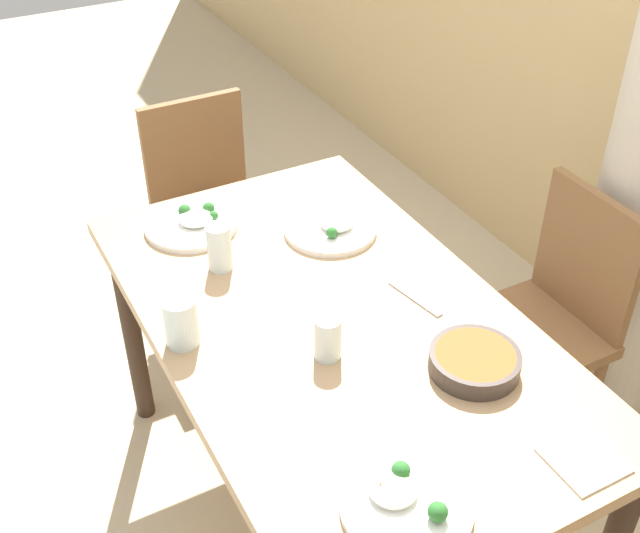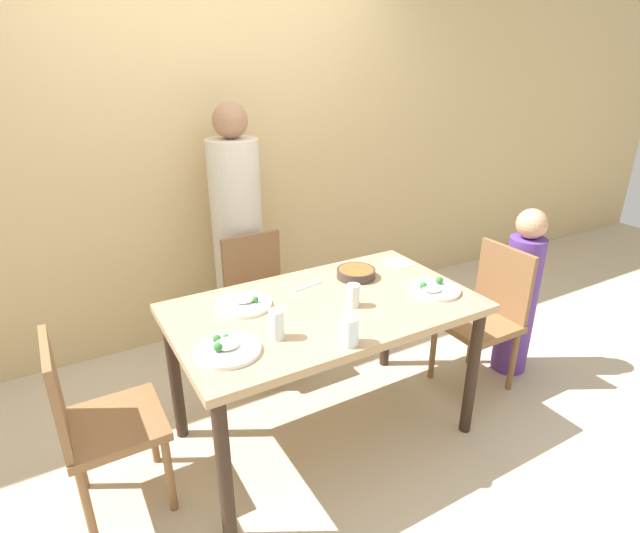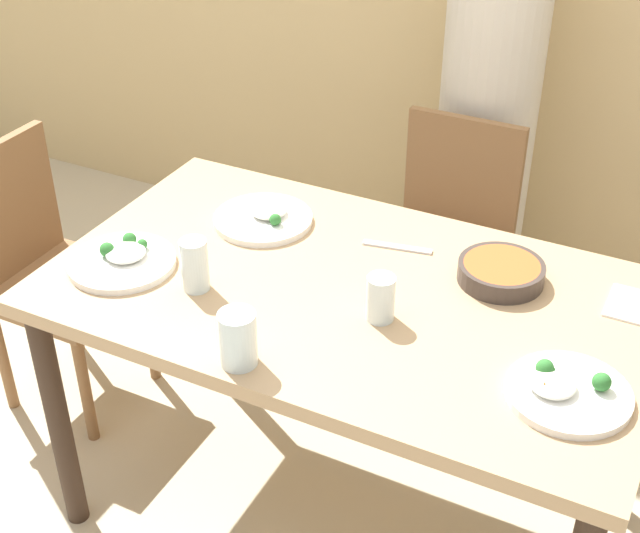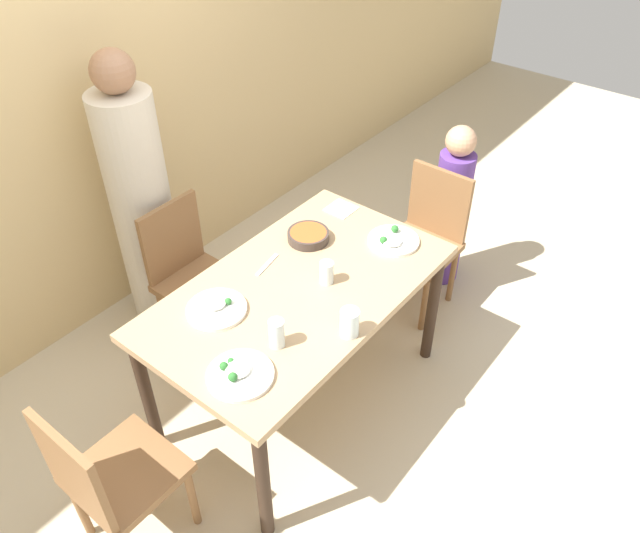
{
  "view_description": "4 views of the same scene",
  "coord_description": "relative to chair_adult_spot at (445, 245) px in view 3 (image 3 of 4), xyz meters",
  "views": [
    {
      "loc": [
        1.32,
        -0.75,
        2.05
      ],
      "look_at": [
        0.01,
        -0.05,
        0.96
      ],
      "focal_mm": 45.0,
      "sensor_mm": 36.0,
      "label": 1
    },
    {
      "loc": [
        -1.09,
        -1.84,
        1.87
      ],
      "look_at": [
        -0.07,
        -0.07,
        1.01
      ],
      "focal_mm": 28.0,
      "sensor_mm": 36.0,
      "label": 2
    },
    {
      "loc": [
        0.73,
        -1.6,
        1.98
      ],
      "look_at": [
        -0.06,
        -0.05,
        0.85
      ],
      "focal_mm": 50.0,
      "sensor_mm": 36.0,
      "label": 3
    },
    {
      "loc": [
        -1.62,
        -1.42,
        2.65
      ],
      "look_at": [
        0.13,
        -0.02,
        0.82
      ],
      "focal_mm": 35.0,
      "sensor_mm": 36.0,
      "label": 4
    }
  ],
  "objects": [
    {
      "name": "ground_plane",
      "position": [
        0.02,
        -0.76,
        -0.47
      ],
      "size": [
        10.0,
        10.0,
        0.0
      ],
      "primitive_type": "plane",
      "color": "beige"
    },
    {
      "name": "dining_table",
      "position": [
        0.02,
        -0.76,
        0.21
      ],
      "size": [
        1.46,
        0.85,
        0.77
      ],
      "color": "tan",
      "rests_on": "ground_plane"
    },
    {
      "name": "chair_adult_spot",
      "position": [
        0.0,
        0.0,
        0.0
      ],
      "size": [
        0.4,
        0.4,
        0.87
      ],
      "color": "brown",
      "rests_on": "ground_plane"
    },
    {
      "name": "chair_empty_left",
      "position": [
        -1.05,
        -0.69,
        0.0
      ],
      "size": [
        0.4,
        0.4,
        0.87
      ],
      "rotation": [
        0.0,
        0.0,
        1.57
      ],
      "color": "brown",
      "rests_on": "ground_plane"
    },
    {
      "name": "person_adult",
      "position": [
        0.0,
        0.34,
        0.29
      ],
      "size": [
        0.33,
        0.33,
        1.63
      ],
      "color": "beige",
      "rests_on": "ground_plane"
    },
    {
      "name": "bowl_curry",
      "position": [
        0.32,
        -0.57,
        0.33
      ],
      "size": [
        0.21,
        0.21,
        0.05
      ],
      "color": "#3D332D",
      "rests_on": "dining_table"
    },
    {
      "name": "plate_rice_adult",
      "position": [
        -0.54,
        -0.92,
        0.32
      ],
      "size": [
        0.27,
        0.27,
        0.06
      ],
      "color": "white",
      "rests_on": "dining_table"
    },
    {
      "name": "plate_rice_child",
      "position": [
        0.57,
        -0.91,
        0.32
      ],
      "size": [
        0.26,
        0.26,
        0.06
      ],
      "color": "white",
      "rests_on": "dining_table"
    },
    {
      "name": "plate_noodles",
      "position": [
        -0.33,
        -0.58,
        0.31
      ],
      "size": [
        0.27,
        0.27,
        0.05
      ],
      "color": "white",
      "rests_on": "dining_table"
    },
    {
      "name": "glass_water_tall",
      "position": [
        -0.08,
        -1.12,
        0.36
      ],
      "size": [
        0.08,
        0.08,
        0.13
      ],
      "color": "silver",
      "rests_on": "dining_table"
    },
    {
      "name": "glass_water_short",
      "position": [
        -0.32,
        -0.93,
        0.37
      ],
      "size": [
        0.07,
        0.07,
        0.13
      ],
      "color": "silver",
      "rests_on": "dining_table"
    },
    {
      "name": "glass_water_center",
      "position": [
        0.12,
        -0.84,
        0.36
      ],
      "size": [
        0.07,
        0.07,
        0.11
      ],
      "color": "silver",
      "rests_on": "dining_table"
    },
    {
      "name": "napkin_folded",
      "position": [
        0.64,
        -0.53,
        0.3
      ],
      "size": [
        0.14,
        0.14,
        0.01
      ],
      "color": "white",
      "rests_on": "dining_table"
    },
    {
      "name": "fork_steel",
      "position": [
        0.04,
        -0.54,
        0.3
      ],
      "size": [
        0.18,
        0.05,
        0.01
      ],
      "color": "silver",
      "rests_on": "dining_table"
    }
  ]
}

